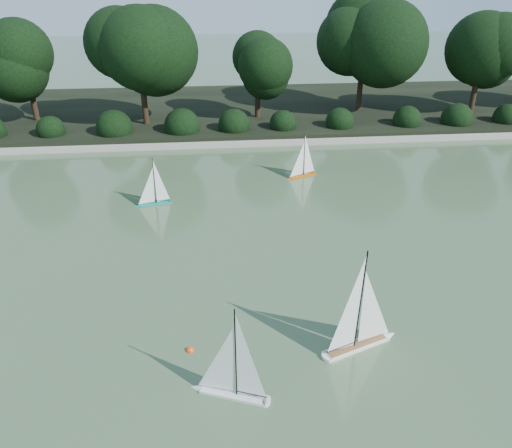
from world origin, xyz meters
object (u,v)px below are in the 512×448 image
(sailboat_white_a, at_px, (227,381))
(sailboat_white_b, at_px, (364,330))
(race_buoy, at_px, (190,351))
(sailboat_teal, at_px, (152,197))
(sailboat_orange, at_px, (301,170))

(sailboat_white_a, height_order, sailboat_white_b, sailboat_white_b)
(race_buoy, bearing_deg, sailboat_teal, 100.77)
(sailboat_white_b, bearing_deg, sailboat_teal, 123.57)
(sailboat_white_a, relative_size, sailboat_orange, 1.21)
(sailboat_teal, relative_size, race_buoy, 9.80)
(sailboat_white_b, relative_size, sailboat_orange, 1.45)
(sailboat_white_a, xyz_separation_m, race_buoy, (-0.53, 0.94, -0.25))
(sailboat_teal, bearing_deg, race_buoy, -79.23)
(sailboat_white_b, bearing_deg, race_buoy, 177.01)
(sailboat_orange, height_order, race_buoy, sailboat_orange)
(sailboat_orange, relative_size, race_buoy, 10.10)
(sailboat_orange, bearing_deg, sailboat_white_b, -92.38)
(sailboat_orange, xyz_separation_m, sailboat_teal, (-3.97, -1.45, -0.01))
(sailboat_white_b, relative_size, sailboat_teal, 1.49)
(sailboat_white_a, bearing_deg, race_buoy, 119.38)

